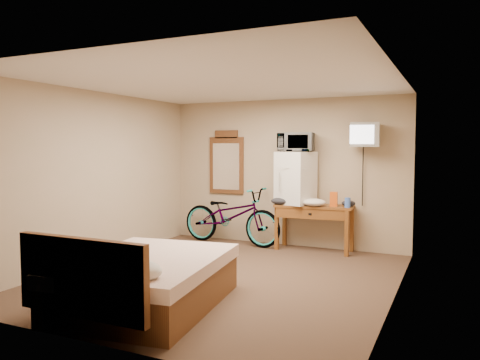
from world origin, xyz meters
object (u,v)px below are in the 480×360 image
at_px(mini_fridge, 296,178).
at_px(microwave, 296,142).
at_px(blue_cup, 348,203).
at_px(bed, 143,280).
at_px(bicycle, 231,216).
at_px(desk, 313,213).
at_px(crt_television, 364,135).
at_px(wall_mirror, 226,163).

bearing_deg(mini_fridge, microwave, 56.25).
bearing_deg(microwave, mini_fridge, -133.15).
height_order(blue_cup, bed, blue_cup).
height_order(bicycle, bed, bicycle).
relative_size(desk, crt_television, 2.15).
xyz_separation_m(mini_fridge, wall_mirror, (-1.40, 0.24, 0.22)).
xyz_separation_m(desk, mini_fridge, (-0.32, 0.03, 0.56)).
bearing_deg(bicycle, desk, -82.87).
relative_size(crt_television, bed, 0.29).
height_order(wall_mirror, bicycle, wall_mirror).
relative_size(microwave, wall_mirror, 0.49).
xyz_separation_m(mini_fridge, microwave, (0.00, 0.00, 0.59)).
distance_m(bicycle, bed, 3.38).
relative_size(mini_fridge, wall_mirror, 0.75).
height_order(desk, blue_cup, blue_cup).
bearing_deg(microwave, blue_cup, -15.85).
distance_m(desk, crt_television, 1.48).
distance_m(desk, bed, 3.50).
xyz_separation_m(blue_cup, bicycle, (-2.02, 0.01, -0.33)).
height_order(desk, crt_television, crt_television).
relative_size(mini_fridge, crt_television, 1.45).
bearing_deg(bed, wall_mirror, 103.20).
bearing_deg(desk, wall_mirror, 171.04).
height_order(blue_cup, wall_mirror, wall_mirror).
relative_size(desk, microwave, 2.27).
relative_size(crt_television, wall_mirror, 0.52).
xyz_separation_m(desk, microwave, (-0.32, 0.03, 1.15)).
xyz_separation_m(wall_mirror, bicycle, (0.26, -0.33, -0.90)).
xyz_separation_m(desk, crt_television, (0.78, 0.02, 1.26)).
relative_size(desk, bed, 0.61).
xyz_separation_m(desk, bicycle, (-1.46, -0.06, -0.12)).
height_order(desk, wall_mirror, wall_mirror).
height_order(mini_fridge, crt_television, crt_television).
xyz_separation_m(blue_cup, bed, (-1.42, -3.31, -0.53)).
bearing_deg(bed, desk, 75.80).
bearing_deg(blue_cup, bed, -113.18).
bearing_deg(wall_mirror, bicycle, -52.07).
height_order(wall_mirror, bed, wall_mirror).
relative_size(blue_cup, crt_television, 0.26).
distance_m(blue_cup, crt_television, 1.07).
bearing_deg(blue_cup, mini_fridge, 173.56).
bearing_deg(desk, microwave, 174.83).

